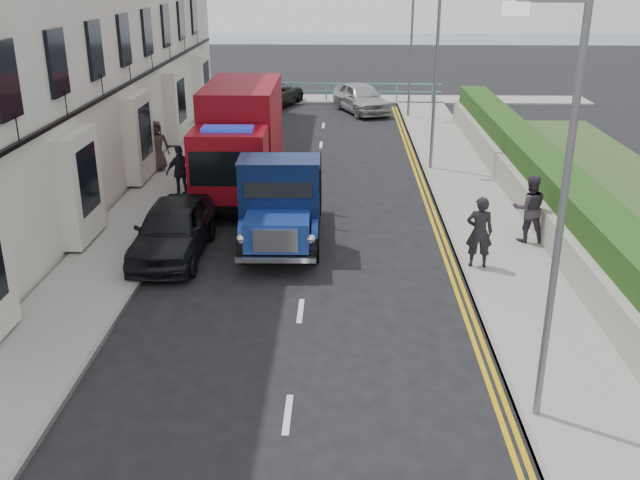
{
  "coord_description": "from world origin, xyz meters",
  "views": [
    {
      "loc": [
        0.89,
        -12.49,
        7.35
      ],
      "look_at": [
        0.42,
        2.87,
        1.4
      ],
      "focal_mm": 40.0,
      "sensor_mm": 36.0,
      "label": 1
    }
  ],
  "objects_px": {
    "lamp_mid": "(433,64)",
    "red_lorry": "(240,137)",
    "lamp_far": "(409,38)",
    "lamp_near": "(556,199)",
    "bedford_lorry": "(280,208)",
    "pedestrian_east_near": "(479,232)",
    "parked_car_front": "(173,229)"
  },
  "relations": [
    {
      "from": "lamp_far",
      "to": "bedford_lorry",
      "type": "xyz_separation_m",
      "value": [
        -4.92,
        -18.18,
        -2.82
      ]
    },
    {
      "from": "lamp_far",
      "to": "lamp_near",
      "type": "bearing_deg",
      "value": -90.0
    },
    {
      "from": "lamp_far",
      "to": "parked_car_front",
      "type": "bearing_deg",
      "value": -112.52
    },
    {
      "from": "lamp_near",
      "to": "bedford_lorry",
      "type": "xyz_separation_m",
      "value": [
        -4.92,
        7.82,
        -2.82
      ]
    },
    {
      "from": "lamp_near",
      "to": "bedford_lorry",
      "type": "distance_m",
      "value": 9.66
    },
    {
      "from": "lamp_mid",
      "to": "red_lorry",
      "type": "bearing_deg",
      "value": -156.71
    },
    {
      "from": "lamp_far",
      "to": "bedford_lorry",
      "type": "relative_size",
      "value": 1.28
    },
    {
      "from": "lamp_mid",
      "to": "red_lorry",
      "type": "xyz_separation_m",
      "value": [
        -6.71,
        -2.89,
        -2.08
      ]
    },
    {
      "from": "red_lorry",
      "to": "pedestrian_east_near",
      "type": "bearing_deg",
      "value": -44.32
    },
    {
      "from": "parked_car_front",
      "to": "pedestrian_east_near",
      "type": "relative_size",
      "value": 2.36
    },
    {
      "from": "pedestrian_east_near",
      "to": "bedford_lorry",
      "type": "bearing_deg",
      "value": -10.32
    },
    {
      "from": "parked_car_front",
      "to": "red_lorry",
      "type": "bearing_deg",
      "value": 79.96
    },
    {
      "from": "lamp_mid",
      "to": "lamp_far",
      "type": "bearing_deg",
      "value": 90.0
    },
    {
      "from": "lamp_near",
      "to": "parked_car_front",
      "type": "relative_size",
      "value": 1.59
    },
    {
      "from": "bedford_lorry",
      "to": "pedestrian_east_near",
      "type": "distance_m",
      "value": 5.33
    },
    {
      "from": "red_lorry",
      "to": "pedestrian_east_near",
      "type": "height_order",
      "value": "red_lorry"
    },
    {
      "from": "lamp_far",
      "to": "pedestrian_east_near",
      "type": "distance_m",
      "value": 19.76
    },
    {
      "from": "bedford_lorry",
      "to": "parked_car_front",
      "type": "relative_size",
      "value": 1.24
    },
    {
      "from": "parked_car_front",
      "to": "bedford_lorry",
      "type": "bearing_deg",
      "value": 11.63
    },
    {
      "from": "red_lorry",
      "to": "parked_car_front",
      "type": "relative_size",
      "value": 1.57
    },
    {
      "from": "pedestrian_east_near",
      "to": "lamp_mid",
      "type": "bearing_deg",
      "value": -84.2
    },
    {
      "from": "lamp_mid",
      "to": "bedford_lorry",
      "type": "xyz_separation_m",
      "value": [
        -4.92,
        -8.18,
        -2.82
      ]
    },
    {
      "from": "lamp_mid",
      "to": "parked_car_front",
      "type": "relative_size",
      "value": 1.59
    },
    {
      "from": "parked_car_front",
      "to": "pedestrian_east_near",
      "type": "xyz_separation_m",
      "value": [
        8.0,
        -0.79,
        0.3
      ]
    },
    {
      "from": "parked_car_front",
      "to": "lamp_mid",
      "type": "bearing_deg",
      "value": 48.67
    },
    {
      "from": "bedford_lorry",
      "to": "red_lorry",
      "type": "bearing_deg",
      "value": 107.39
    },
    {
      "from": "lamp_far",
      "to": "pedestrian_east_near",
      "type": "height_order",
      "value": "lamp_far"
    },
    {
      "from": "lamp_near",
      "to": "lamp_far",
      "type": "distance_m",
      "value": 26.0
    },
    {
      "from": "red_lorry",
      "to": "pedestrian_east_near",
      "type": "relative_size",
      "value": 3.7
    },
    {
      "from": "bedford_lorry",
      "to": "lamp_near",
      "type": "bearing_deg",
      "value": -59.02
    },
    {
      "from": "lamp_far",
      "to": "parked_car_front",
      "type": "relative_size",
      "value": 1.59
    },
    {
      "from": "bedford_lorry",
      "to": "red_lorry",
      "type": "distance_m",
      "value": 5.63
    }
  ]
}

